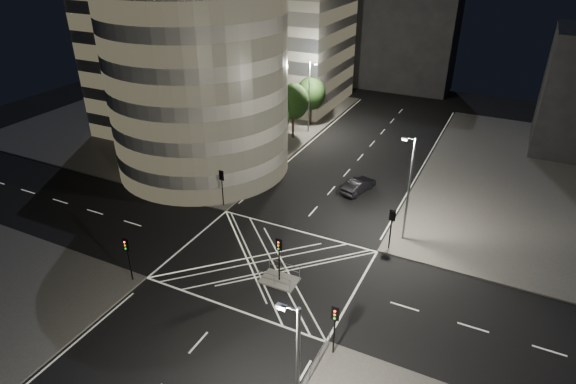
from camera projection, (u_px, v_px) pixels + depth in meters
The scene contains 23 objects.
ground at pixel (267, 264), 41.42m from camera, with size 120.00×120.00×0.00m, color black.
sidewalk_far_left at pixel (185, 118), 73.96m from camera, with size 42.00×42.00×0.15m, color #494644.
central_island at pixel (279, 280), 39.42m from camera, with size 3.00×2.00×0.15m, color slate.
office_tower_curved at pixel (188, 50), 58.24m from camera, with size 30.00×29.00×27.20m.
office_block_rear at pixel (269, 31), 77.81m from camera, with size 24.00×16.00×22.00m, color gray.
building_far_end at pixel (403, 37), 84.46m from camera, with size 18.00×8.00×18.00m, color black.
tree_a at pixel (219, 155), 50.41m from camera, with size 4.85×4.85×7.26m.
tree_b at pixel (248, 133), 54.97m from camera, with size 5.29×5.29×7.86m.
tree_c at pixel (272, 118), 59.76m from camera, with size 4.34×4.34×7.21m.
tree_d at pixel (293, 102), 64.30m from camera, with size 4.25×4.25×7.57m.
tree_e at pixel (311, 94), 69.28m from camera, with size 4.20×4.20×7.02m.
traffic_signal_fl at pixel (222, 182), 48.82m from camera, with size 0.55×0.22×4.00m.
traffic_signal_nl at pixel (127, 252), 38.09m from camera, with size 0.55×0.22×4.00m.
traffic_signal_fr at pixel (392, 222), 41.98m from camera, with size 0.55×0.22×4.00m.
traffic_signal_nr at pixel (335, 322), 31.25m from camera, with size 0.55×0.22×4.00m.
traffic_signal_island at pixel (279, 252), 38.07m from camera, with size 0.55×0.22×4.00m.
street_lamp_left_near at pixel (242, 139), 51.92m from camera, with size 1.25×0.25×10.00m.
street_lamp_left_far at pixel (309, 95), 66.12m from camera, with size 1.25×0.25×10.00m.
street_lamp_right_far at pixel (409, 187), 42.22m from camera, with size 1.25×0.25×10.00m.
street_lamp_right_near at pixel (297, 378), 24.07m from camera, with size 1.25×0.25×10.00m.
railing_island_south at pixel (274, 280), 38.41m from camera, with size 2.80×0.06×1.10m, color slate.
railing_island_north at pixel (284, 268), 39.83m from camera, with size 2.80×0.06×1.10m, color slate.
sedan at pixel (358, 185), 52.70m from camera, with size 1.63×4.68×1.54m, color black.
Camera 1 is at (16.44, -29.20, 25.20)m, focal length 30.00 mm.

